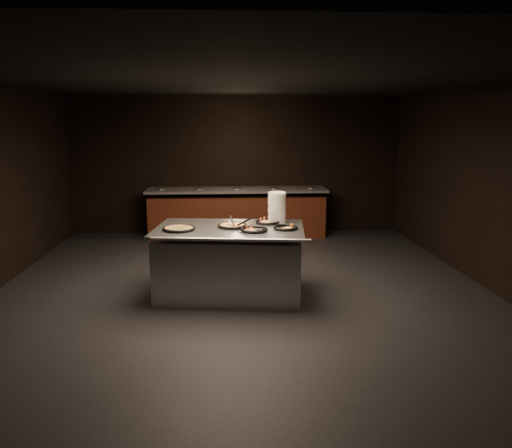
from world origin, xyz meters
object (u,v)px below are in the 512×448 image
Objects in this scene: serving_counter at (230,263)px; pan_veggie_whole at (179,229)px; pan_cheese_whole at (232,226)px; plate_stack at (277,207)px.

pan_veggie_whole is at bearing -163.32° from serving_counter.
pan_cheese_whole is at bearing 12.30° from pan_veggie_whole.
plate_stack is 1.43m from pan_veggie_whole.
plate_stack reaches higher than serving_counter.
serving_counter is 0.52m from pan_cheese_whole.
pan_veggie_whole is at bearing -167.70° from pan_cheese_whole.
pan_cheese_whole is (0.04, 0.04, 0.52)m from serving_counter.
pan_veggie_whole is (-1.34, -0.45, -0.19)m from plate_stack.
plate_stack reaches higher than pan_cheese_whole.
pan_veggie_whole is 1.09× the size of pan_cheese_whole.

